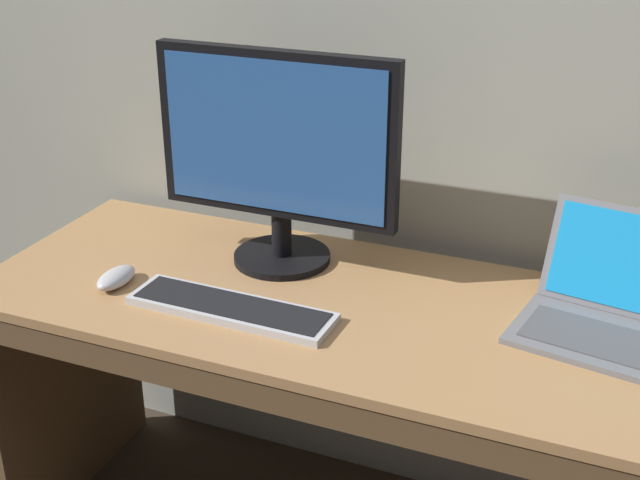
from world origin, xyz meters
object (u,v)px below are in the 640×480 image
object	(u,v)px
external_monitor	(277,151)
computer_mouse	(116,278)
laptop_space_gray	(602,312)
wired_keyboard	(231,308)

from	to	relation	value
external_monitor	computer_mouse	size ratio (longest dim) A/B	4.86
laptop_space_gray	wired_keyboard	bearing A→B (deg)	-163.21
laptop_space_gray	external_monitor	xyz separation A→B (m)	(-0.74, 0.04, 0.24)
laptop_space_gray	external_monitor	world-z (taller)	external_monitor
external_monitor	computer_mouse	bearing A→B (deg)	-140.05
external_monitor	wired_keyboard	size ratio (longest dim) A/B	1.26
laptop_space_gray	computer_mouse	size ratio (longest dim) A/B	3.01
external_monitor	wired_keyboard	xyz separation A→B (m)	(0.01, -0.26, -0.27)
laptop_space_gray	external_monitor	bearing A→B (deg)	177.17
computer_mouse	wired_keyboard	bearing A→B (deg)	-1.68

